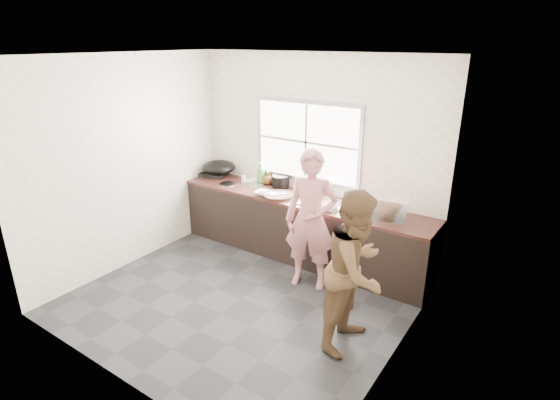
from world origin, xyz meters
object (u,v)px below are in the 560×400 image
Objects in this scene: black_pot at (280,182)px; bottle_brown_short at (268,179)px; dish_rack at (391,210)px; cutting_board at (278,195)px; wok at (219,167)px; person_side at (356,270)px; bottle_brown_tall at (263,178)px; bowl_crabs at (329,207)px; pot_lid_left at (228,184)px; woman at (311,225)px; plate_food at (251,180)px; bottle_green at (261,172)px; glass_jar at (244,179)px; pot_lid_right at (256,185)px; bowl_mince at (263,193)px; burner at (214,174)px; bowl_held at (328,209)px.

bottle_brown_short reaches higher than black_pot.
black_pot is 1.77m from dish_rack.
wok reaches higher than cutting_board.
black_pot is at bearing 160.33° from dish_rack.
person_side is 2.00m from cutting_board.
wok is at bearing -170.72° from bottle_brown_tall.
bowl_crabs is 1.69m from pot_lid_left.
plate_food is at bearing 136.74° from woman.
glass_jar is at bearing -150.02° from bottle_green.
bottle_brown_short is (0.09, 0.00, 0.00)m from bottle_brown_tall.
pot_lid_right is (0.38, 0.17, -0.00)m from pot_lid_left.
wok is at bearing 164.71° from bowl_mince.
glass_jar is (-0.57, -0.11, -0.04)m from black_pot.
glass_jar is at bearing 141.40° from woman.
woman is at bearing -21.21° from bowl_mince.
bottle_brown_tall is 0.30m from glass_jar.
glass_jar is 2.32m from dish_rack.
woman is 3.21× the size of wok.
glass_jar is (-0.26, -0.13, -0.03)m from bottle_brown_tall.
bowl_mince is at bearing -50.58° from bottle_green.
burner reaches higher than plate_food.
glass_jar is 0.60m from burner.
person_side reaches higher than bowl_mince.
person_side reaches higher than bowl_held.
glass_jar is 0.25m from pot_lid_left.
glass_jar is (-2.43, 1.34, 0.11)m from person_side.
pot_lid_left is (-1.67, 0.45, 0.07)m from woman.
woman is 0.43m from bowl_crabs.
bottle_brown_tall is 2.07m from dish_rack.
cutting_board is at bearing 179.97° from bowl_crabs.
burner is at bearing -172.61° from bottle_green.
pot_lid_right is at bearing -2.78° from wok.
pot_lid_right is (-1.30, 0.21, -0.02)m from bowl_crabs.
bottle_brown_tall is 0.46× the size of burner.
glass_jar is 0.42× the size of pot_lid_left.
cutting_board is at bearing -33.69° from bottle_green.
bowl_held reaches higher than cutting_board.
bowl_crabs is 1.32m from pot_lid_right.
bottle_brown_tall is 0.34× the size of wok.
plate_food is at bearing 153.53° from cutting_board.
bowl_held is at bearing -11.20° from glass_jar.
cutting_board is 0.63m from bottle_brown_tall.
bowl_held is 0.48× the size of burner.
woman is 1.43m from pot_lid_right.
black_pot reaches higher than burner.
cutting_board is at bearing 57.31° from person_side.
bowl_crabs is 1.00× the size of bottle_brown_short.
cutting_board is 0.82× the size of wok.
bottle_brown_short reaches higher than cutting_board.
bowl_held is at bearing -1.83° from bowl_mince.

